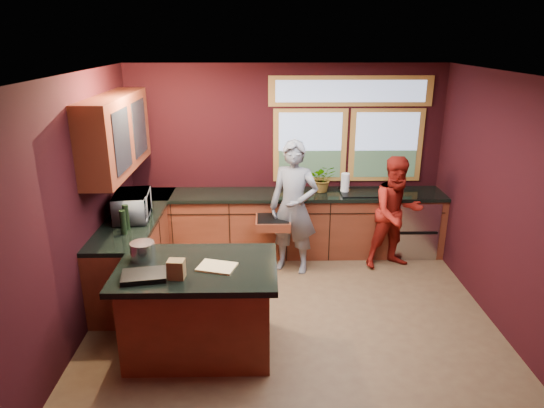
{
  "coord_description": "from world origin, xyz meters",
  "views": [
    {
      "loc": [
        -0.32,
        -4.87,
        3.06
      ],
      "look_at": [
        -0.23,
        0.4,
        1.22
      ],
      "focal_mm": 32.0,
      "sensor_mm": 36.0,
      "label": 1
    }
  ],
  "objects_px": {
    "person_red": "(396,213)",
    "cutting_board": "(217,267)",
    "stock_pot": "(143,251)",
    "island": "(199,308)",
    "person_grey": "(294,208)"
  },
  "relations": [
    {
      "from": "person_red",
      "to": "island",
      "type": "bearing_deg",
      "value": -157.53
    },
    {
      "from": "cutting_board",
      "to": "stock_pot",
      "type": "xyz_separation_m",
      "value": [
        -0.75,
        0.2,
        0.08
      ]
    },
    {
      "from": "person_red",
      "to": "stock_pot",
      "type": "bearing_deg",
      "value": -165.07
    },
    {
      "from": "stock_pot",
      "to": "person_red",
      "type": "bearing_deg",
      "value": 29.76
    },
    {
      "from": "island",
      "to": "stock_pot",
      "type": "distance_m",
      "value": 0.8
    },
    {
      "from": "island",
      "to": "person_red",
      "type": "distance_m",
      "value": 3.09
    },
    {
      "from": "cutting_board",
      "to": "person_red",
      "type": "bearing_deg",
      "value": 40.43
    },
    {
      "from": "cutting_board",
      "to": "stock_pot",
      "type": "bearing_deg",
      "value": 165.07
    },
    {
      "from": "person_grey",
      "to": "person_red",
      "type": "relative_size",
      "value": 1.15
    },
    {
      "from": "island",
      "to": "person_red",
      "type": "height_order",
      "value": "person_red"
    },
    {
      "from": "island",
      "to": "cutting_board",
      "type": "xyz_separation_m",
      "value": [
        0.2,
        -0.05,
        0.48
      ]
    },
    {
      "from": "stock_pot",
      "to": "cutting_board",
      "type": "bearing_deg",
      "value": -14.93
    },
    {
      "from": "island",
      "to": "cutting_board",
      "type": "relative_size",
      "value": 4.43
    },
    {
      "from": "person_red",
      "to": "cutting_board",
      "type": "xyz_separation_m",
      "value": [
        -2.24,
        -1.91,
        0.17
      ]
    },
    {
      "from": "island",
      "to": "stock_pot",
      "type": "relative_size",
      "value": 6.46
    }
  ]
}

